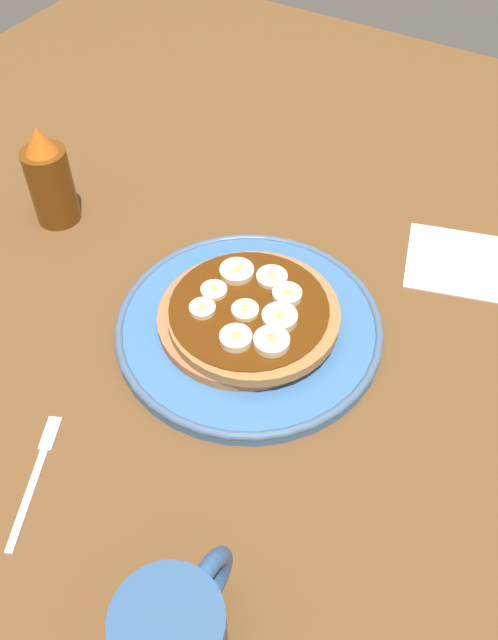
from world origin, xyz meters
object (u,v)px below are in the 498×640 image
Objects in this scene: banana_slice_5 at (216,289)px; plate at (249,326)px; pancake_stack at (250,314)px; syrup_bottle at (50,180)px; banana_slice_1 at (272,277)px; banana_slice_8 at (281,317)px; banana_slice_7 at (287,295)px; fork at (37,471)px; napkin at (456,261)px; banana_slice_4 at (202,309)px; banana_slice_0 at (242,309)px; banana_slice_6 at (237,272)px; banana_slice_2 at (236,339)px; banana_slice_3 at (272,342)px; coffee_mug at (176,635)px.

plate is at bearing -94.67° from banana_slice_5.
pancake_stack is 29.53cm from syrup_bottle.
banana_slice_1 is 0.92× the size of banana_slice_8.
fork is (-26.53, 10.35, -3.80)cm from banana_slice_7.
napkin is (20.59, -19.18, -3.75)cm from banana_slice_5.
fork is (-23.63, 7.74, -2.24)cm from pancake_stack.
plate is at bearing -54.01° from banana_slice_4.
banana_slice_8 reaches higher than pancake_stack.
banana_slice_7 is at bearing -37.69° from banana_slice_0.
banana_slice_4 is at bearing -104.87° from syrup_bottle.
banana_slice_4 is 30.44cm from napkin.
banana_slice_5 is 3.17cm from banana_slice_6.
banana_slice_8 is at bearing -90.43° from pancake_stack.
napkin is (16.27, -15.02, -3.75)cm from banana_slice_1.
banana_slice_5 is at bearing -8.64° from fork.
fork is (-23.60, 11.21, -3.83)cm from banana_slice_8.
banana_slice_2 is 1.19× the size of banana_slice_4.
banana_slice_3 is 0.29× the size of fork.
coffee_mug is (-29.46, -11.48, 2.30)cm from pancake_stack.
banana_slice_1 is at bearing 6.97° from banana_slice_2.
banana_slice_3 is at bearing -129.73° from banana_slice_6.
banana_slice_8 reaches higher than banana_slice_0.
banana_slice_5 is at bearing 137.02° from napkin.
syrup_bottle reaches higher than napkin.
syrup_bottle reaches higher than banana_slice_0.
banana_slice_2 is at bearing 22.61° from coffee_mug.
banana_slice_1 is 3.73cm from banana_slice_6.
banana_slice_5 reaches higher than pancake_stack.
fork is (-28.07, 7.77, -3.65)cm from banana_slice_1.
plate is 4.76cm from banana_slice_8.
banana_slice_2 reaches higher than fork.
banana_slice_3 is at bearing -30.40° from fork.
coffee_mug is at bearing -157.40° from banana_slice_0.
banana_slice_6 reaches higher than napkin.
plate is 1.47× the size of pancake_stack.
banana_slice_7 reaches higher than napkin.
pancake_stack is 7.03× the size of banana_slice_4.
banana_slice_0 is (-0.96, 0.38, 1.43)cm from pancake_stack.
banana_slice_3 is at bearing -125.24° from plate.
fork is at bearing 169.06° from banana_slice_4.
banana_slice_2 is 5.14cm from banana_slice_4.
syrup_bottle reaches higher than coffee_mug.
banana_slice_2 is 0.25× the size of syrup_bottle.
banana_slice_0 reaches higher than plate.
plate is at bearing 93.08° from banana_slice_8.
banana_slice_5 is 7.29cm from banana_slice_7.
coffee_mug reaches higher than banana_slice_5.
coffee_mug reaches higher than banana_slice_6.
banana_slice_7 is 3.05cm from banana_slice_8.
banana_slice_2 reaches higher than banana_slice_4.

